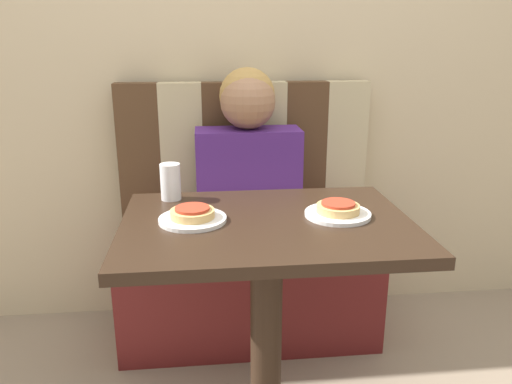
{
  "coord_description": "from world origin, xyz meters",
  "views": [
    {
      "loc": [
        -0.18,
        -1.37,
        1.27
      ],
      "look_at": [
        0.0,
        0.3,
        0.76
      ],
      "focal_mm": 35.0,
      "sensor_mm": 36.0,
      "label": 1
    }
  ],
  "objects_px": {
    "person": "(248,150)",
    "pizza_right": "(338,208)",
    "plate_right": "(338,214)",
    "pizza_left": "(192,213)",
    "plate_left": "(193,219)",
    "drinking_cup": "(170,182)"
  },
  "relations": [
    {
      "from": "person",
      "to": "plate_right",
      "type": "height_order",
      "value": "person"
    },
    {
      "from": "pizza_left",
      "to": "pizza_right",
      "type": "xyz_separation_m",
      "value": [
        0.44,
        0.0,
        0.0
      ]
    },
    {
      "from": "plate_right",
      "to": "pizza_left",
      "type": "xyz_separation_m",
      "value": [
        -0.44,
        0.0,
        0.02
      ]
    },
    {
      "from": "plate_right",
      "to": "drinking_cup",
      "type": "relative_size",
      "value": 1.65
    },
    {
      "from": "plate_left",
      "to": "pizza_right",
      "type": "distance_m",
      "value": 0.44
    },
    {
      "from": "person",
      "to": "plate_left",
      "type": "distance_m",
      "value": 0.64
    },
    {
      "from": "pizza_right",
      "to": "pizza_left",
      "type": "bearing_deg",
      "value": 180.0
    },
    {
      "from": "drinking_cup",
      "to": "person",
      "type": "bearing_deg",
      "value": 52.21
    },
    {
      "from": "pizza_left",
      "to": "pizza_right",
      "type": "bearing_deg",
      "value": 0.0
    },
    {
      "from": "person",
      "to": "drinking_cup",
      "type": "height_order",
      "value": "person"
    },
    {
      "from": "person",
      "to": "plate_left",
      "type": "relative_size",
      "value": 3.43
    },
    {
      "from": "pizza_left",
      "to": "plate_right",
      "type": "bearing_deg",
      "value": 0.0
    },
    {
      "from": "pizza_left",
      "to": "drinking_cup",
      "type": "xyz_separation_m",
      "value": [
        -0.07,
        0.22,
        0.03
      ]
    },
    {
      "from": "pizza_left",
      "to": "plate_left",
      "type": "bearing_deg",
      "value": 0.0
    },
    {
      "from": "person",
      "to": "plate_right",
      "type": "xyz_separation_m",
      "value": [
        0.22,
        -0.6,
        -0.07
      ]
    },
    {
      "from": "person",
      "to": "pizza_right",
      "type": "relative_size",
      "value": 5.25
    },
    {
      "from": "pizza_right",
      "to": "person",
      "type": "bearing_deg",
      "value": 110.04
    },
    {
      "from": "plate_left",
      "to": "plate_right",
      "type": "distance_m",
      "value": 0.44
    },
    {
      "from": "plate_right",
      "to": "pizza_right",
      "type": "xyz_separation_m",
      "value": [
        0.0,
        0.0,
        0.02
      ]
    },
    {
      "from": "pizza_right",
      "to": "plate_right",
      "type": "bearing_deg",
      "value": 0.0
    },
    {
      "from": "drinking_cup",
      "to": "plate_left",
      "type": "bearing_deg",
      "value": -71.42
    },
    {
      "from": "plate_right",
      "to": "pizza_right",
      "type": "relative_size",
      "value": 1.53
    }
  ]
}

